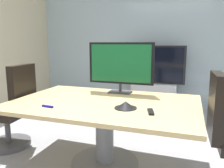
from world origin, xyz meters
The scene contains 8 objects.
wall_back_glass_partition centered at (0.00, 2.96, 1.46)m, with size 5.43×0.10×2.92m, color #9EB2B7.
conference_table centered at (-0.12, 0.23, 0.56)m, with size 1.99×1.32×0.73m.
office_chair_left centered at (-1.40, 0.24, 0.46)m, with size 0.62×0.60×1.09m.
tv_monitor centered at (-0.09, 0.72, 1.09)m, with size 0.84×0.18×0.64m.
wall_display_unit centered at (0.06, 2.60, 0.44)m, with size 1.20×0.36×1.31m.
conference_phone centered at (0.17, 0.05, 0.76)m, with size 0.22×0.22×0.07m.
remote_control centered at (0.42, -0.02, 0.74)m, with size 0.05×0.17×0.02m, color black.
whiteboard_marker centered at (-0.57, -0.17, 0.74)m, with size 0.13×0.02×0.02m, color #1919A5.
Camera 1 is at (0.74, -2.00, 1.35)m, focal length 36.32 mm.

